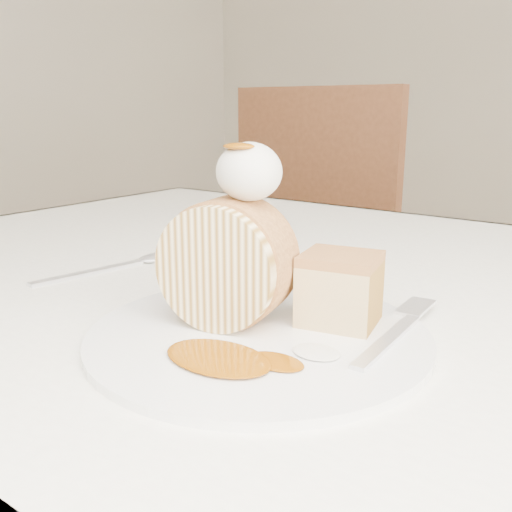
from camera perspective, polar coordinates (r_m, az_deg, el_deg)
The scene contains 10 objects.
table at distance 0.69m, azimuth 8.94°, elevation -9.55°, with size 1.40×0.90×0.75m.
chair_far at distance 1.67m, azimuth 7.67°, elevation 1.58°, with size 0.49×0.49×0.99m.
plate at distance 0.49m, azimuth 0.25°, elevation -7.93°, with size 0.29×0.29×0.01m, color white.
roulade_slice at distance 0.49m, azimuth -2.96°, elevation -0.75°, with size 0.11×0.11×0.06m, color beige.
cake_chunk at distance 0.50m, azimuth 8.36°, elevation -3.70°, with size 0.06×0.06×0.05m, color #B77C45.
whipped_cream at distance 0.48m, azimuth -0.69°, elevation 8.43°, with size 0.06×0.06×0.05m, color silver.
caramel_drizzle at distance 0.47m, azimuth -1.74°, elevation 11.67°, with size 0.03×0.02×0.01m, color #844305.
caramel_pool at distance 0.43m, azimuth -3.83°, elevation -10.08°, with size 0.09×0.06×0.00m, color #844305, non-canonical shape.
fork at distance 0.47m, azimuth 13.03°, elevation -8.24°, with size 0.02×0.17×0.00m, color silver.
spoon at distance 0.70m, azimuth -16.36°, elevation -1.63°, with size 0.03×0.17×0.00m, color silver.
Camera 1 is at (0.28, -0.36, 0.94)m, focal length 40.00 mm.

